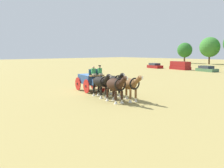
{
  "coord_description": "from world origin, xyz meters",
  "views": [
    {
      "loc": [
        20.39,
        -15.19,
        3.98
      ],
      "look_at": [
        4.31,
        -0.84,
        1.2
      ],
      "focal_mm": 40.52,
      "sensor_mm": 36.0,
      "label": 1
    }
  ],
  "objects_px": {
    "draft_horse_lead_off": "(115,85)",
    "parked_vehicle_c": "(207,69)",
    "draft_horse_lead_near": "(129,85)",
    "draft_horse_rear_off": "(100,82)",
    "draft_horse_rear_near": "(113,81)",
    "parked_vehicle_a": "(155,66)",
    "show_wagon": "(91,80)",
    "parked_vehicle_b": "(180,66)"
  },
  "relations": [
    {
      "from": "draft_horse_rear_off",
      "to": "draft_horse_lead_near",
      "type": "distance_m",
      "value": 2.9
    },
    {
      "from": "draft_horse_rear_near",
      "to": "draft_horse_lead_near",
      "type": "xyz_separation_m",
      "value": [
        2.53,
        -0.56,
        -0.0
      ]
    },
    {
      "from": "show_wagon",
      "to": "draft_horse_lead_off",
      "type": "relative_size",
      "value": 1.95
    },
    {
      "from": "parked_vehicle_b",
      "to": "draft_horse_rear_off",
      "type": "bearing_deg",
      "value": -66.94
    },
    {
      "from": "draft_horse_rear_near",
      "to": "draft_horse_rear_off",
      "type": "xyz_separation_m",
      "value": [
        -0.28,
        -1.27,
        -0.03
      ]
    },
    {
      "from": "show_wagon",
      "to": "parked_vehicle_a",
      "type": "relative_size",
      "value": 1.29
    },
    {
      "from": "draft_horse_rear_near",
      "to": "draft_horse_lead_off",
      "type": "bearing_deg",
      "value": -39.16
    },
    {
      "from": "parked_vehicle_c",
      "to": "draft_horse_lead_off",
      "type": "bearing_deg",
      "value": -72.91
    },
    {
      "from": "draft_horse_rear_near",
      "to": "parked_vehicle_a",
      "type": "xyz_separation_m",
      "value": [
        -21.81,
        33.1,
        -0.81
      ]
    },
    {
      "from": "draft_horse_lead_off",
      "to": "draft_horse_lead_near",
      "type": "bearing_deg",
      "value": 77.1
    },
    {
      "from": "draft_horse_rear_off",
      "to": "draft_horse_lead_off",
      "type": "relative_size",
      "value": 1.05
    },
    {
      "from": "draft_horse_lead_off",
      "to": "parked_vehicle_b",
      "type": "xyz_separation_m",
      "value": [
        -17.37,
        35.42,
        -0.47
      ]
    },
    {
      "from": "draft_horse_lead_off",
      "to": "draft_horse_rear_near",
      "type": "bearing_deg",
      "value": 140.84
    },
    {
      "from": "draft_horse_rear_off",
      "to": "parked_vehicle_c",
      "type": "xyz_separation_m",
      "value": [
        -8.1,
        34.0,
        -0.82
      ]
    },
    {
      "from": "show_wagon",
      "to": "draft_horse_lead_near",
      "type": "relative_size",
      "value": 1.92
    },
    {
      "from": "draft_horse_rear_near",
      "to": "parked_vehicle_a",
      "type": "relative_size",
      "value": 0.7
    },
    {
      "from": "show_wagon",
      "to": "parked_vehicle_c",
      "type": "height_order",
      "value": "show_wagon"
    },
    {
      "from": "draft_horse_rear_near",
      "to": "draft_horse_lead_off",
      "type": "distance_m",
      "value": 2.89
    },
    {
      "from": "draft_horse_rear_near",
      "to": "parked_vehicle_a",
      "type": "height_order",
      "value": "draft_horse_rear_near"
    },
    {
      "from": "draft_horse_lead_near",
      "to": "draft_horse_lead_off",
      "type": "bearing_deg",
      "value": -102.9
    },
    {
      "from": "draft_horse_lead_near",
      "to": "parked_vehicle_b",
      "type": "xyz_separation_m",
      "value": [
        -17.66,
        34.16,
        -0.46
      ]
    },
    {
      "from": "draft_horse_rear_near",
      "to": "draft_horse_lead_off",
      "type": "height_order",
      "value": "draft_horse_lead_off"
    },
    {
      "from": "draft_horse_rear_off",
      "to": "parked_vehicle_b",
      "type": "relative_size",
      "value": 0.58
    },
    {
      "from": "parked_vehicle_c",
      "to": "parked_vehicle_b",
      "type": "bearing_deg",
      "value": 172.64
    },
    {
      "from": "draft_horse_lead_off",
      "to": "draft_horse_rear_off",
      "type": "bearing_deg",
      "value": 167.56
    },
    {
      "from": "parked_vehicle_c",
      "to": "draft_horse_rear_near",
      "type": "bearing_deg",
      "value": -75.63
    },
    {
      "from": "draft_horse_rear_off",
      "to": "parked_vehicle_c",
      "type": "bearing_deg",
      "value": 103.41
    },
    {
      "from": "draft_horse_rear_off",
      "to": "draft_horse_lead_near",
      "type": "relative_size",
      "value": 1.03
    },
    {
      "from": "show_wagon",
      "to": "draft_horse_lead_off",
      "type": "xyz_separation_m",
      "value": [
        5.81,
        -1.95,
        0.17
      ]
    },
    {
      "from": "draft_horse_lead_near",
      "to": "parked_vehicle_c",
      "type": "height_order",
      "value": "draft_horse_lead_near"
    },
    {
      "from": "draft_horse_rear_off",
      "to": "parked_vehicle_b",
      "type": "height_order",
      "value": "draft_horse_rear_off"
    },
    {
      "from": "draft_horse_lead_off",
      "to": "parked_vehicle_c",
      "type": "relative_size",
      "value": 0.63
    },
    {
      "from": "draft_horse_lead_off",
      "to": "parked_vehicle_a",
      "type": "xyz_separation_m",
      "value": [
        -24.06,
        34.93,
        -0.83
      ]
    },
    {
      "from": "draft_horse_rear_near",
      "to": "draft_horse_rear_off",
      "type": "distance_m",
      "value": 1.3
    },
    {
      "from": "draft_horse_lead_off",
      "to": "parked_vehicle_b",
      "type": "bearing_deg",
      "value": 116.12
    },
    {
      "from": "draft_horse_rear_off",
      "to": "draft_horse_lead_off",
      "type": "bearing_deg",
      "value": -12.44
    },
    {
      "from": "show_wagon",
      "to": "draft_horse_lead_off",
      "type": "height_order",
      "value": "show_wagon"
    },
    {
      "from": "draft_horse_lead_near",
      "to": "parked_vehicle_a",
      "type": "distance_m",
      "value": 41.55
    },
    {
      "from": "draft_horse_rear_off",
      "to": "parked_vehicle_c",
      "type": "height_order",
      "value": "draft_horse_rear_off"
    },
    {
      "from": "draft_horse_lead_near",
      "to": "parked_vehicle_b",
      "type": "height_order",
      "value": "draft_horse_lead_near"
    },
    {
      "from": "show_wagon",
      "to": "draft_horse_lead_off",
      "type": "bearing_deg",
      "value": -18.53
    },
    {
      "from": "draft_horse_lead_near",
      "to": "parked_vehicle_b",
      "type": "bearing_deg",
      "value": 117.34
    }
  ]
}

